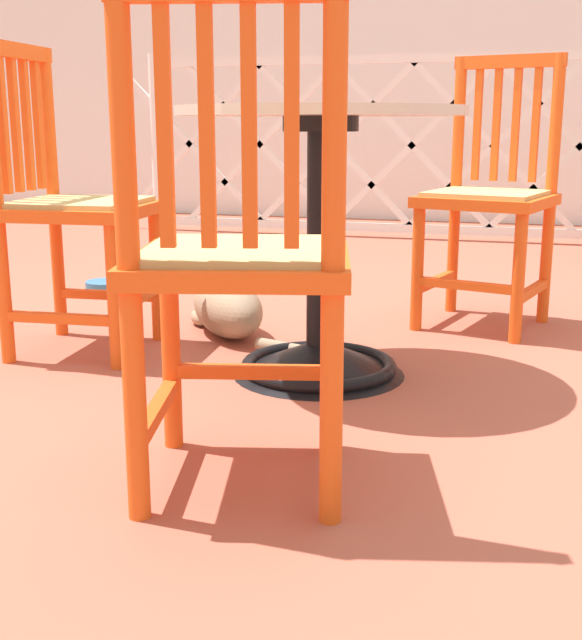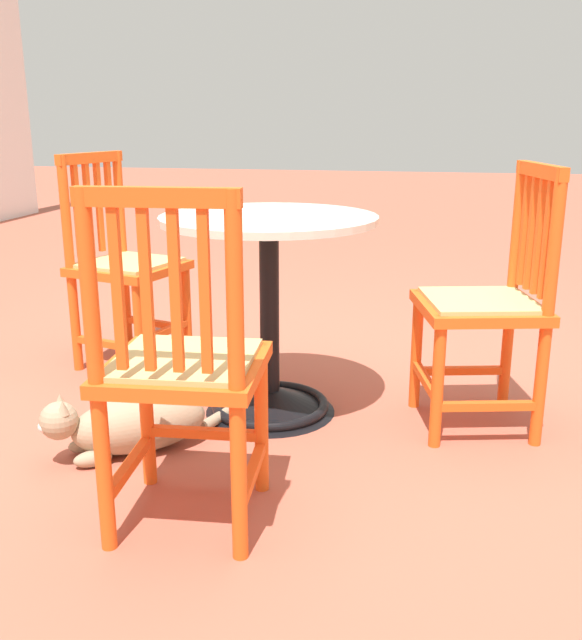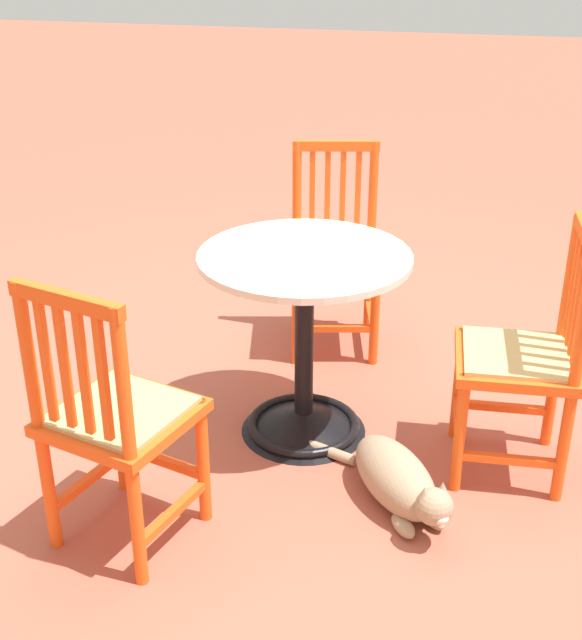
{
  "view_description": "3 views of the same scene",
  "coord_description": "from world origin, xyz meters",
  "px_view_note": "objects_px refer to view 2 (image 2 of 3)",
  "views": [
    {
      "loc": [
        0.53,
        -2.15,
        0.69
      ],
      "look_at": [
        -0.11,
        0.09,
        0.14
      ],
      "focal_mm": 46.8,
      "sensor_mm": 36.0,
      "label": 1
    },
    {
      "loc": [
        -2.41,
        -0.53,
        1.06
      ],
      "look_at": [
        -0.18,
        -0.08,
        0.41
      ],
      "focal_mm": 40.11,
      "sensor_mm": 36.0,
      "label": 2
    },
    {
      "loc": [
        -0.63,
        2.74,
        1.81
      ],
      "look_at": [
        0.04,
        0.03,
        0.47
      ],
      "focal_mm": 47.66,
      "sensor_mm": 36.0,
      "label": 3
    }
  ],
  "objects_px": {
    "tabby_cat": "(128,425)",
    "cafe_table": "(270,338)",
    "orange_chair_at_corner": "(182,371)",
    "orange_chair_by_planter": "(487,307)",
    "orange_chair_near_fence": "(124,267)"
  },
  "relations": [
    {
      "from": "tabby_cat",
      "to": "cafe_table",
      "type": "bearing_deg",
      "value": -42.05
    },
    {
      "from": "cafe_table",
      "to": "orange_chair_at_corner",
      "type": "bearing_deg",
      "value": 176.45
    },
    {
      "from": "cafe_table",
      "to": "orange_chair_by_planter",
      "type": "bearing_deg",
      "value": -87.33
    },
    {
      "from": "orange_chair_by_planter",
      "to": "orange_chair_at_corner",
      "type": "bearing_deg",
      "value": 135.36
    },
    {
      "from": "orange_chair_at_corner",
      "to": "tabby_cat",
      "type": "height_order",
      "value": "orange_chair_at_corner"
    },
    {
      "from": "orange_chair_by_planter",
      "to": "cafe_table",
      "type": "bearing_deg",
      "value": 92.67
    },
    {
      "from": "orange_chair_near_fence",
      "to": "orange_chair_at_corner",
      "type": "height_order",
      "value": "same"
    },
    {
      "from": "orange_chair_near_fence",
      "to": "orange_chair_at_corner",
      "type": "distance_m",
      "value": 1.37
    },
    {
      "from": "orange_chair_at_corner",
      "to": "tabby_cat",
      "type": "bearing_deg",
      "value": 42.18
    },
    {
      "from": "orange_chair_by_planter",
      "to": "tabby_cat",
      "type": "bearing_deg",
      "value": 111.79
    },
    {
      "from": "orange_chair_near_fence",
      "to": "orange_chair_by_planter",
      "type": "bearing_deg",
      "value": -104.05
    },
    {
      "from": "tabby_cat",
      "to": "orange_chair_at_corner",
      "type": "bearing_deg",
      "value": -137.82
    },
    {
      "from": "cafe_table",
      "to": "orange_chair_by_planter",
      "type": "xyz_separation_m",
      "value": [
        0.04,
        -0.76,
        0.15
      ]
    },
    {
      "from": "cafe_table",
      "to": "orange_chair_near_fence",
      "type": "xyz_separation_m",
      "value": [
        0.41,
        0.74,
        0.15
      ]
    },
    {
      "from": "tabby_cat",
      "to": "orange_chair_near_fence",
      "type": "bearing_deg",
      "value": 23.62
    }
  ]
}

